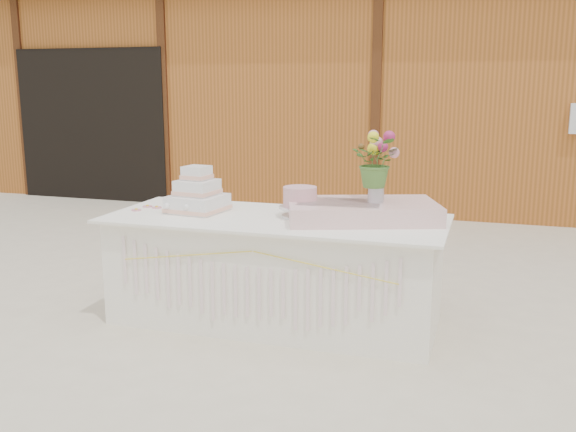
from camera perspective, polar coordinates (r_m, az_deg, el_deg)
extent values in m
plane|color=beige|center=(4.74, -1.11, -9.25)|extent=(80.00, 80.00, 0.00)
cube|color=#A55922|center=(10.30, 9.80, 10.41)|extent=(12.00, 4.00, 3.00)
cube|color=black|center=(9.94, -17.06, 7.73)|extent=(2.40, 0.08, 2.20)
cube|color=white|center=(4.62, -1.13, -4.91)|extent=(2.28, 0.88, 0.75)
cube|color=white|center=(4.53, -1.15, -0.24)|extent=(2.40, 1.00, 0.02)
cube|color=white|center=(4.76, -8.04, 1.11)|extent=(0.41, 0.41, 0.12)
cube|color=#FFBAA1|center=(4.77, -8.03, 0.67)|extent=(0.42, 0.42, 0.03)
cube|color=white|center=(4.74, -8.08, 2.52)|extent=(0.29, 0.29, 0.11)
cube|color=#FFBAA1|center=(4.74, -8.07, 2.15)|extent=(0.31, 0.31, 0.03)
cube|color=white|center=(4.72, -8.12, 3.81)|extent=(0.19, 0.19, 0.10)
cube|color=#FFBAA1|center=(4.73, -8.11, 3.49)|extent=(0.20, 0.20, 0.03)
cylinder|color=silver|center=(4.53, 1.07, -0.01)|extent=(0.26, 0.26, 0.02)
cylinder|color=silver|center=(4.52, 1.07, 0.39)|extent=(0.08, 0.08, 0.05)
cylinder|color=silver|center=(4.51, 1.07, 0.77)|extent=(0.30, 0.30, 0.01)
cylinder|color=#E8A7B4|center=(4.50, 1.08, 1.73)|extent=(0.24, 0.24, 0.14)
cube|color=beige|center=(4.45, 6.62, 0.44)|extent=(1.15, 0.89, 0.13)
cylinder|color=#B3B2B7|center=(4.43, 7.83, 2.19)|extent=(0.11, 0.11, 0.15)
imported|color=#45712D|center=(4.40, 7.92, 5.43)|extent=(0.32, 0.28, 0.35)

